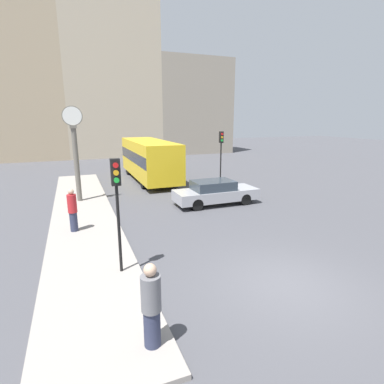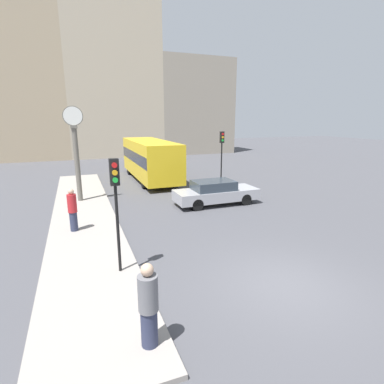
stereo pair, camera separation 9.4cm
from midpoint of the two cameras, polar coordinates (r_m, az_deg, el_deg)
name	(u,v)px [view 2 (the right image)]	position (r m, az deg, el deg)	size (l,w,h in m)	color
ground_plane	(285,285)	(9.36, 17.56, -16.53)	(120.00, 120.00, 0.00)	#47474C
sidewalk_corner	(84,214)	(15.69, -19.78, -3.98)	(2.85, 21.68, 0.13)	gray
building_row	(104,85)	(39.90, -16.26, 18.95)	(31.01, 5.00, 18.85)	tan
sedan_car	(215,192)	(16.58, 4.66, -0.06)	(4.63, 1.72, 1.34)	#9E9EA3
bus_distant	(150,158)	(23.40, -7.91, 6.48)	(2.58, 9.30, 3.02)	gold
traffic_light_near	(116,192)	(8.79, -14.06, -0.02)	(0.26, 0.24, 3.42)	black
traffic_light_far	(222,148)	(20.70, 5.82, 8.41)	(0.26, 0.24, 3.81)	black
street_clock	(76,152)	(17.63, -21.05, 7.04)	(1.04, 0.35, 5.17)	#666056
pedestrian_grey_jacket	(148,306)	(6.38, -7.85, -20.65)	(0.40, 0.40, 1.81)	#2D334C
pedestrian_red_top	(73,210)	(13.11, -21.60, -3.19)	(0.36, 0.36, 1.78)	#2D334C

